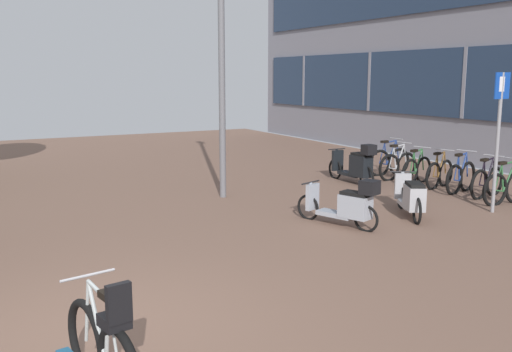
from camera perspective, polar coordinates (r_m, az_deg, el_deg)
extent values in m
cube|color=brown|center=(8.55, 18.43, -8.63)|extent=(14.40, 40.00, 0.05)
cube|color=gray|center=(17.78, 20.43, 8.84)|extent=(0.10, 0.12, 2.08)
cube|color=gray|center=(20.84, 11.48, 9.36)|extent=(0.10, 0.12, 2.08)
cube|color=gray|center=(24.27, 4.93, 9.60)|extent=(0.10, 0.12, 2.08)
torus|color=black|center=(5.39, -16.85, -15.69)|extent=(0.21, 0.75, 0.75)
cylinder|color=#AFB6B4|center=(5.05, -15.84, -14.08)|extent=(0.09, 0.33, 0.66)
cylinder|color=#AFB6B4|center=(4.90, -14.87, -15.18)|extent=(0.06, 0.15, 0.60)
cylinder|color=#AFB6B4|center=(4.90, -15.76, -11.14)|extent=(0.11, 0.41, 0.09)
cylinder|color=#AFB6B4|center=(4.78, -14.24, -15.46)|extent=(0.06, 0.17, 0.55)
cylinder|color=#AFB6B4|center=(5.22, -16.77, -13.02)|extent=(0.06, 0.15, 0.60)
cube|color=black|center=(4.72, -14.79, -11.73)|extent=(0.13, 0.23, 0.06)
cylinder|color=#ADADB2|center=(5.05, -16.71, -9.64)|extent=(0.48, 0.11, 0.02)
cube|color=black|center=(4.70, -14.19, -14.08)|extent=(0.24, 0.27, 0.10)
cube|color=black|center=(4.55, -13.75, -12.45)|extent=(0.21, 0.09, 0.32)
torus|color=black|center=(12.60, 23.09, -1.33)|extent=(0.72, 0.08, 0.72)
cylinder|color=#2F6537|center=(12.87, 24.32, -0.02)|extent=(0.33, 0.04, 0.63)
cylinder|color=#2F6537|center=(12.71, 23.74, -0.21)|extent=(0.14, 0.04, 0.57)
cylinder|color=#2F6537|center=(12.78, 24.26, 1.21)|extent=(0.41, 0.04, 0.08)
cylinder|color=#2F6537|center=(12.70, 23.45, -1.38)|extent=(0.26, 0.03, 0.08)
cylinder|color=#2F6537|center=(12.61, 23.39, -0.15)|extent=(0.17, 0.03, 0.52)
cube|color=black|center=(12.62, 23.69, 1.22)|extent=(0.22, 0.09, 0.06)
torus|color=black|center=(13.14, 21.73, -0.85)|extent=(0.69, 0.19, 0.69)
torus|color=black|center=(13.70, 23.06, -0.51)|extent=(0.69, 0.19, 0.69)
cylinder|color=black|center=(13.43, 22.61, 0.40)|extent=(0.32, 0.09, 0.61)
cylinder|color=black|center=(13.27, 22.20, 0.21)|extent=(0.14, 0.06, 0.55)
cylinder|color=black|center=(13.35, 22.59, 1.54)|extent=(0.39, 0.11, 0.08)
cylinder|color=black|center=(13.25, 21.98, -0.88)|extent=(0.25, 0.07, 0.08)
cylinder|color=black|center=(13.16, 21.95, 0.26)|extent=(0.17, 0.06, 0.51)
cylinder|color=black|center=(13.61, 23.03, 0.59)|extent=(0.15, 0.06, 0.55)
cube|color=black|center=(13.18, 22.19, 1.53)|extent=(0.23, 0.13, 0.06)
cylinder|color=#ADADB2|center=(13.51, 23.00, 1.92)|extent=(0.11, 0.48, 0.02)
torus|color=black|center=(13.48, 19.48, -0.38)|extent=(0.72, 0.25, 0.73)
torus|color=black|center=(14.03, 20.67, -0.06)|extent=(0.72, 0.25, 0.73)
cylinder|color=navy|center=(13.77, 20.27, 0.88)|extent=(0.31, 0.11, 0.64)
cylinder|color=navy|center=(13.61, 19.90, 0.70)|extent=(0.14, 0.07, 0.58)
cylinder|color=navy|center=(13.68, 20.25, 2.04)|extent=(0.38, 0.13, 0.08)
cylinder|color=navy|center=(13.59, 19.71, -0.42)|extent=(0.24, 0.09, 0.08)
cylinder|color=navy|center=(13.50, 19.68, 0.74)|extent=(0.16, 0.07, 0.53)
cylinder|color=navy|center=(13.94, 20.64, 1.07)|extent=(0.15, 0.07, 0.58)
cube|color=black|center=(13.52, 19.89, 2.04)|extent=(0.24, 0.14, 0.06)
cylinder|color=#ADADB2|center=(13.84, 20.62, 2.42)|extent=(0.14, 0.47, 0.02)
torus|color=black|center=(13.92, 17.55, -0.04)|extent=(0.67, 0.25, 0.68)
torus|color=black|center=(14.45, 18.68, 0.26)|extent=(0.67, 0.25, 0.68)
cylinder|color=brown|center=(14.20, 18.30, 1.12)|extent=(0.30, 0.12, 0.60)
cylinder|color=brown|center=(14.05, 17.95, 0.95)|extent=(0.14, 0.07, 0.54)
cylinder|color=brown|center=(14.12, 18.27, 2.18)|extent=(0.36, 0.14, 0.08)
cylinder|color=brown|center=(14.03, 17.77, -0.07)|extent=(0.23, 0.09, 0.07)
cylinder|color=brown|center=(13.94, 17.74, 0.99)|extent=(0.16, 0.07, 0.50)
cylinder|color=brown|center=(14.36, 18.64, 1.29)|extent=(0.14, 0.07, 0.54)
cube|color=black|center=(13.96, 17.93, 2.18)|extent=(0.24, 0.15, 0.06)
cylinder|color=#ADADB2|center=(14.27, 18.62, 2.53)|extent=(0.16, 0.47, 0.02)
torus|color=black|center=(14.31, 15.38, 0.34)|extent=(0.68, 0.22, 0.68)
torus|color=black|center=(14.81, 16.63, 0.60)|extent=(0.68, 0.22, 0.68)
cylinder|color=#2E6936|center=(14.58, 16.18, 1.45)|extent=(0.30, 0.10, 0.60)
cylinder|color=#2E6936|center=(14.43, 15.80, 1.29)|extent=(0.14, 0.07, 0.54)
cylinder|color=#2E6936|center=(14.50, 16.14, 2.48)|extent=(0.36, 0.12, 0.08)
cylinder|color=#2E6936|center=(14.41, 15.62, 0.30)|extent=(0.23, 0.08, 0.07)
cylinder|color=#2E6936|center=(14.33, 15.56, 1.34)|extent=(0.16, 0.06, 0.50)
cylinder|color=#2E6936|center=(14.73, 16.57, 1.61)|extent=(0.14, 0.06, 0.54)
cube|color=black|center=(14.35, 15.76, 2.49)|extent=(0.23, 0.14, 0.06)
cylinder|color=#ADADB2|center=(14.64, 16.52, 2.82)|extent=(0.13, 0.47, 0.02)
torus|color=black|center=(14.78, 13.37, 0.80)|extent=(0.73, 0.12, 0.73)
torus|color=black|center=(15.23, 15.01, 1.00)|extent=(0.73, 0.12, 0.73)
cylinder|color=#ADB0B4|center=(15.01, 14.41, 1.91)|extent=(0.31, 0.06, 0.64)
cylinder|color=#ADB0B4|center=(14.88, 13.91, 1.77)|extent=(0.14, 0.05, 0.58)
cylinder|color=#ADB0B4|center=(14.94, 14.33, 2.98)|extent=(0.38, 0.06, 0.08)
cylinder|color=#ADB0B4|center=(14.87, 13.69, 0.75)|extent=(0.24, 0.05, 0.08)
cylinder|color=#ADB0B4|center=(14.79, 13.60, 1.83)|extent=(0.16, 0.04, 0.53)
cylinder|color=#ADB0B4|center=(15.15, 14.91, 2.05)|extent=(0.14, 0.04, 0.58)
cube|color=black|center=(14.80, 13.83, 3.00)|extent=(0.23, 0.11, 0.06)
cylinder|color=#ADADB2|center=(15.06, 14.82, 3.31)|extent=(0.06, 0.48, 0.02)
torus|color=black|center=(15.44, 12.42, 1.27)|extent=(0.75, 0.08, 0.75)
torus|color=black|center=(15.90, 14.30, 1.44)|extent=(0.75, 0.08, 0.75)
cylinder|color=navy|center=(15.67, 13.60, 2.34)|extent=(0.34, 0.04, 0.65)
cylinder|color=navy|center=(15.54, 13.03, 2.21)|extent=(0.15, 0.04, 0.60)
cylinder|color=navy|center=(15.60, 13.49, 3.40)|extent=(0.42, 0.04, 0.09)
cylinder|color=navy|center=(15.53, 12.78, 1.21)|extent=(0.27, 0.03, 0.08)
cylinder|color=navy|center=(15.45, 12.67, 2.27)|extent=(0.18, 0.03, 0.55)
cylinder|color=navy|center=(15.81, 14.18, 2.48)|extent=(0.15, 0.03, 0.60)
cube|color=black|center=(15.46, 12.93, 3.42)|extent=(0.22, 0.09, 0.06)
cylinder|color=#ADADB2|center=(15.73, 14.06, 3.71)|extent=(0.03, 0.48, 0.02)
torus|color=black|center=(13.82, 11.16, -0.09)|extent=(0.06, 0.54, 0.54)
torus|color=black|center=(14.84, 8.03, 0.70)|extent=(0.06, 0.54, 0.54)
cube|color=black|center=(14.33, 9.54, 0.22)|extent=(0.29, 0.73, 0.08)
cube|color=black|center=(13.96, 10.60, 1.00)|extent=(0.31, 0.58, 0.52)
cube|color=black|center=(13.92, 10.63, 2.17)|extent=(0.27, 0.53, 0.06)
cylinder|color=black|center=(14.78, 8.11, 1.71)|extent=(0.07, 0.12, 0.54)
cube|color=black|center=(14.73, 8.28, 1.57)|extent=(0.32, 0.09, 0.54)
cylinder|color=black|center=(14.73, 8.20, 2.73)|extent=(0.52, 0.04, 0.03)
cube|color=black|center=(13.68, 11.39, 2.64)|extent=(0.28, 0.28, 0.24)
torus|color=black|center=(10.61, 16.03, -3.42)|extent=(0.30, 0.48, 0.52)
torus|color=black|center=(11.78, 14.51, -2.03)|extent=(0.30, 0.48, 0.52)
cube|color=#A8A8AE|center=(11.20, 15.22, -2.80)|extent=(0.59, 0.74, 0.08)
cube|color=#A8A8AE|center=(10.78, 15.78, -2.13)|extent=(0.53, 0.62, 0.44)
cube|color=black|center=(10.73, 15.84, -0.83)|extent=(0.47, 0.56, 0.06)
cylinder|color=#A8A8AE|center=(11.71, 14.59, -0.81)|extent=(0.12, 0.14, 0.52)
cube|color=#A8A8AE|center=(11.64, 14.67, -0.99)|extent=(0.32, 0.23, 0.52)
cylinder|color=black|center=(11.64, 14.67, 0.42)|extent=(0.47, 0.28, 0.03)
torus|color=black|center=(9.89, 11.10, -4.28)|extent=(0.21, 0.48, 0.49)
torus|color=black|center=(10.57, 5.30, -3.20)|extent=(0.21, 0.48, 0.49)
cube|color=#A3AAB6|center=(10.22, 8.10, -3.85)|extent=(0.49, 0.75, 0.08)
cube|color=#A3AAB6|center=(9.96, 10.03, -3.08)|extent=(0.46, 0.62, 0.40)
cube|color=black|center=(9.91, 10.07, -1.78)|extent=(0.41, 0.56, 0.06)
cylinder|color=#A3AAB6|center=(10.50, 5.43, -1.93)|extent=(0.11, 0.14, 0.49)
cube|color=#A3AAB6|center=(10.46, 5.76, -2.11)|extent=(0.33, 0.18, 0.49)
cylinder|color=black|center=(10.44, 5.56, -0.65)|extent=(0.50, 0.20, 0.03)
cube|color=black|center=(9.74, 11.46, -1.13)|extent=(0.36, 0.36, 0.24)
cylinder|color=gray|center=(11.81, 23.30, 3.03)|extent=(0.07, 0.07, 2.72)
cube|color=#1643AC|center=(11.73, 23.73, 8.40)|extent=(0.40, 0.02, 0.50)
cube|color=white|center=(11.70, 23.70, 8.54)|extent=(0.14, 0.01, 0.28)
cylinder|color=slate|center=(12.23, -3.52, 12.88)|extent=(0.14, 0.14, 6.48)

